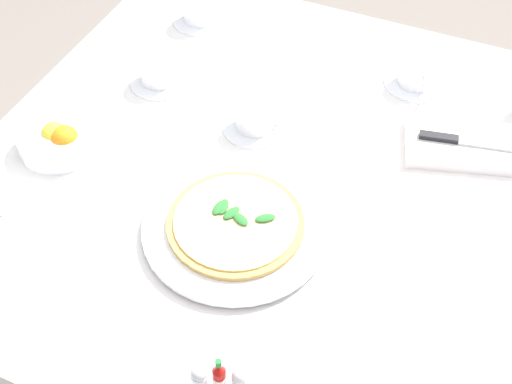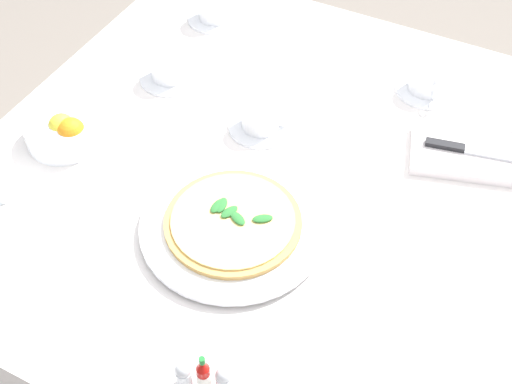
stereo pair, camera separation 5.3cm
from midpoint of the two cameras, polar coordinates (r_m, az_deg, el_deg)
ground_plane at (r=1.93m, az=0.15°, el=-13.24°), size 8.00×8.00×0.00m
dining_table at (r=1.43m, az=0.20°, el=-1.66°), size 1.13×1.13×0.72m
pizza_plate at (r=1.23m, az=-2.71°, el=-2.99°), size 0.33×0.33×0.02m
pizza at (r=1.22m, az=-2.74°, el=-2.56°), size 0.24×0.24×0.02m
coffee_cup_far_right at (r=1.41m, az=-1.17°, el=6.06°), size 0.13×0.13×0.06m
coffee_cup_near_left at (r=1.55m, az=11.97°, el=9.34°), size 0.13×0.13×0.06m
coffee_cup_back_corner at (r=1.54m, az=-8.95°, el=9.68°), size 0.13×0.13×0.06m
coffee_cup_near_right at (r=1.71m, az=-5.57°, el=14.57°), size 0.13×0.13×0.07m
napkin_folded at (r=1.42m, az=15.40°, el=3.61°), size 0.25×0.19×0.02m
dinner_knife at (r=1.41m, az=15.63°, el=3.99°), size 0.19×0.06×0.01m
citrus_bowl at (r=1.42m, az=-16.89°, el=4.10°), size 0.15×0.15×0.06m
hot_sauce_bottle at (r=1.05m, az=-4.49°, el=-14.90°), size 0.02×0.02×0.08m
salt_shaker at (r=1.05m, az=-2.80°, el=-15.25°), size 0.03×0.03×0.06m
pepper_shaker at (r=1.06m, az=-6.10°, el=-14.98°), size 0.03×0.03×0.06m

